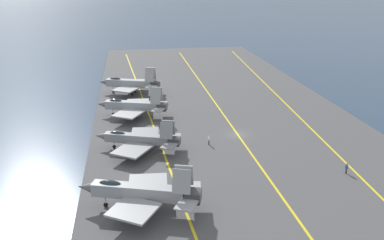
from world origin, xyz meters
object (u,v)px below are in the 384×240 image
object	(u,v)px
parked_jet_second	(139,139)
crew_blue_vest	(347,168)
parked_jet_fourth	(130,83)
crew_white_vest	(209,140)
parked_jet_nearest	(141,192)
parked_jet_third	(133,106)

from	to	relation	value
parked_jet_second	crew_blue_vest	xyz separation A→B (m)	(-13.98, -31.50, -1.18)
parked_jet_fourth	crew_white_vest	xyz separation A→B (m)	(-35.87, -13.52, -1.84)
crew_blue_vest	parked_jet_second	bearing A→B (deg)	66.06
parked_jet_nearest	parked_jet_fourth	bearing A→B (deg)	0.54
parked_jet_fourth	crew_white_vest	world-z (taller)	parked_jet_fourth
crew_blue_vest	crew_white_vest	distance (m)	23.82
parked_jet_second	parked_jet_fourth	distance (m)	36.32
parked_jet_third	parked_jet_fourth	bearing A→B (deg)	1.12
parked_jet_second	parked_jet_third	xyz separation A→B (m)	(18.23, 0.63, 0.38)
parked_jet_third	crew_blue_vest	distance (m)	45.52
parked_jet_third	parked_jet_fourth	size ratio (longest dim) A/B	0.97
parked_jet_second	crew_blue_vest	distance (m)	34.48
parked_jet_second	parked_jet_third	size ratio (longest dim) A/B	1.00
parked_jet_third	crew_blue_vest	xyz separation A→B (m)	(-32.21, -32.12, -1.56)
parked_jet_nearest	parked_jet_fourth	size ratio (longest dim) A/B	1.03
crew_white_vest	parked_jet_second	bearing A→B (deg)	92.00
parked_jet_nearest	parked_jet_second	xyz separation A→B (m)	(19.48, -0.46, -0.60)
crew_blue_vest	crew_white_vest	xyz separation A→B (m)	(14.42, 18.96, 0.02)
crew_white_vest	parked_jet_third	bearing A→B (deg)	36.50
parked_jet_nearest	parked_jet_third	world-z (taller)	parked_jet_third
parked_jet_nearest	parked_jet_second	world-z (taller)	parked_jet_nearest
parked_jet_third	crew_white_vest	world-z (taller)	parked_jet_third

